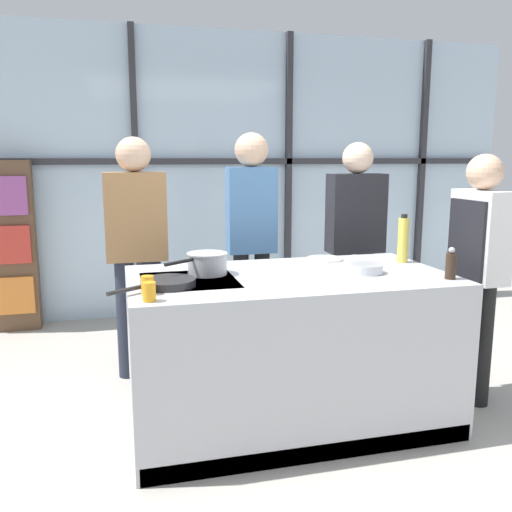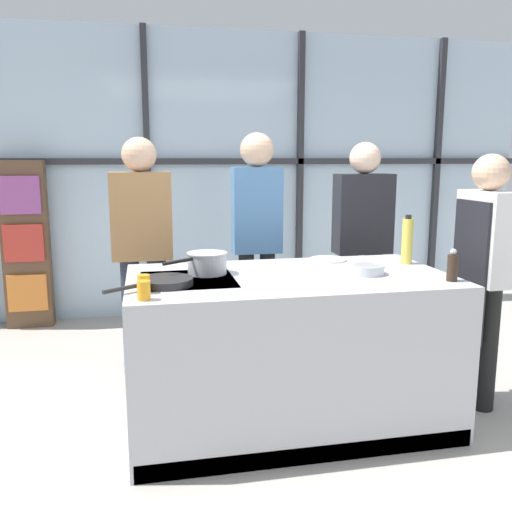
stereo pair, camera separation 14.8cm
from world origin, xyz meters
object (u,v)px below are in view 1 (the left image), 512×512
Objects in this scene: juice_glass_far at (147,285)px; frying_pan at (167,283)px; white_plate at (325,259)px; spectator_center_left at (252,230)px; juice_glass_near at (149,292)px; spectator_center_right at (355,237)px; chef at (477,264)px; saucepan at (207,263)px; mixing_bowl at (365,268)px; spectator_far_left at (137,242)px; oil_bottle at (403,240)px; pepper_grinder at (451,265)px.

frying_pan is at bearing 51.87° from juice_glass_far.
spectator_center_left is at bearing 124.15° from white_plate.
juice_glass_near is 1.00× the size of juice_glass_far.
spectator_center_right is 1.88m from frying_pan.
juice_glass_far is at bearing -128.13° from frying_pan.
spectator_center_left reaches higher than spectator_center_right.
spectator_center_right is 6.98× the size of white_plate.
saucepan is (-1.71, 0.14, 0.06)m from chef.
mixing_bowl is (-0.39, -0.99, -0.03)m from spectator_center_right.
frying_pan is (-0.72, -1.05, -0.12)m from spectator_center_left.
juice_glass_near is at bearing -124.32° from saucepan.
saucepan is 4.12× the size of juice_glass_far.
juice_glass_far is at bearing 90.00° from juice_glass_near.
juice_glass_far is (0.00, 0.14, 0.00)m from juice_glass_near.
spectator_center_left reaches higher than spectator_far_left.
spectator_center_right is at bearing 68.53° from mixing_bowl.
white_plate is at bearing 124.15° from spectator_center_left.
spectator_far_left is at bearing 142.25° from mixing_bowl.
spectator_far_left is (-2.08, 0.94, 0.08)m from chef.
spectator_far_left reaches higher than saucepan.
spectator_far_left is 8.03× the size of mixing_bowl.
saucepan is at bearing 114.80° from spectator_far_left.
frying_pan is (0.12, -1.05, -0.06)m from spectator_far_left.
spectator_center_right is at bearing 35.63° from juice_glass_far.
spectator_far_left is 0.84m from spectator_center_left.
white_plate is at bearing 65.61° from chef.
oil_bottle is 3.37× the size of juice_glass_near.
juice_glass_near is at bearing 100.66° from chef.
frying_pan reaches higher than white_plate.
chef is 6.60× the size of white_plate.
spectator_center_left is at bearing 59.85° from saucepan.
spectator_center_right is at bearing 31.62° from saucepan.
white_plate is (-0.47, -0.54, -0.05)m from spectator_center_right.
spectator_far_left is 18.41× the size of juice_glass_near.
mixing_bowl is at bearing 145.62° from pepper_grinder.
spectator_center_left is 1.11m from oil_bottle.
frying_pan is at bearing 68.65° from juice_glass_near.
pepper_grinder is (1.67, -1.26, -0.00)m from spectator_far_left.
mixing_bowl is (0.45, -0.99, -0.11)m from spectator_center_left.
pepper_grinder reaches higher than frying_pan.
white_plate is (1.09, 0.51, -0.02)m from frying_pan.
spectator_center_left is (-1.25, 0.94, 0.13)m from chef.
frying_pan is 0.18m from juice_glass_far.
oil_bottle is at bearing -23.69° from white_plate.
spectator_center_left is at bearing 180.00° from spectator_far_left.
white_plate is at bearing 28.47° from juice_glass_far.
spectator_center_left is 18.81× the size of juice_glass_far.
chef is at bearing 3.25° from frying_pan.
saucepan is at bearing -162.84° from white_plate.
mixing_bowl is 1.29m from juice_glass_far.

